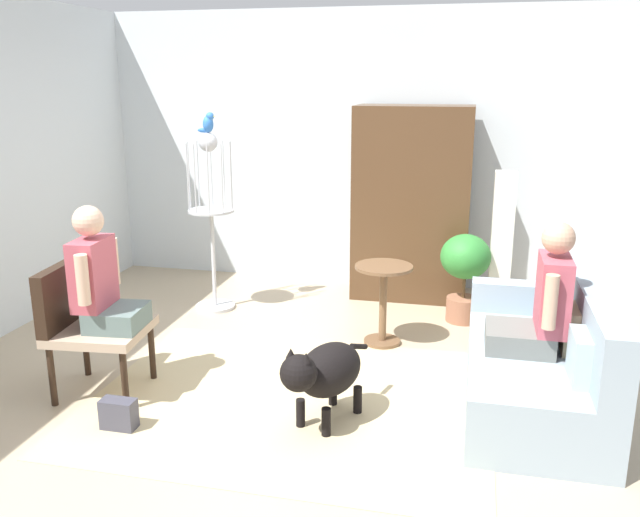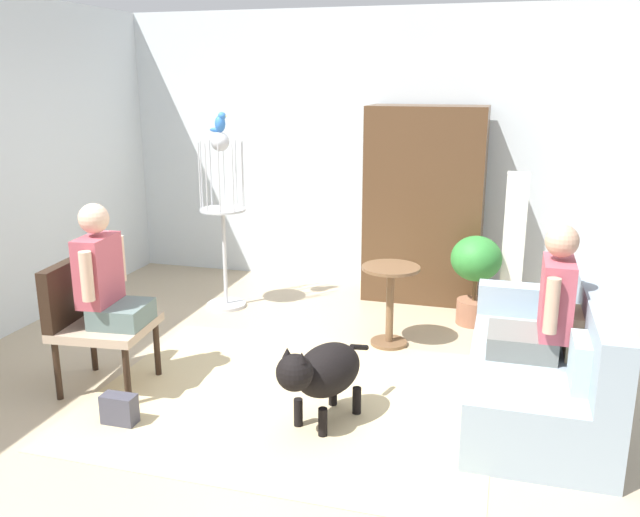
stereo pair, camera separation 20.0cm
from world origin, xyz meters
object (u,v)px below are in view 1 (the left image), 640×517
object	(u,v)px
dog	(325,371)
bird_cage_stand	(212,219)
couch	(544,365)
person_on_armchair	(100,279)
column_lamp	(501,248)
person_on_couch	(542,303)
armchair	(84,318)
round_end_table	(383,295)
parrot	(208,123)
potted_plant	(465,267)
handbag	(119,414)
armoire_cabinet	(412,203)

from	to	relation	value
dog	bird_cage_stand	distance (m)	2.42
couch	person_on_armchair	world-z (taller)	person_on_armchair
person_on_armchair	column_lamp	world-z (taller)	column_lamp
bird_cage_stand	dog	bearing A→B (deg)	-51.85
couch	column_lamp	size ratio (longest dim) A/B	1.24
person_on_couch	dog	world-z (taller)	person_on_couch
couch	armchair	size ratio (longest dim) A/B	1.84
round_end_table	column_lamp	xyz separation A→B (m)	(0.91, 0.79, 0.24)
person_on_couch	person_on_armchair	size ratio (longest dim) A/B	1.01
parrot	potted_plant	world-z (taller)	parrot
dog	person_on_armchair	bearing A→B (deg)	176.64
armchair	couch	bearing A→B (deg)	8.59
handbag	person_on_couch	bearing A→B (deg)	18.87
bird_cage_stand	parrot	world-z (taller)	parrot
round_end_table	armoire_cabinet	bearing A→B (deg)	86.33
armchair	potted_plant	xyz separation A→B (m)	(2.44, 1.95, -0.04)
column_lamp	bird_cage_stand	bearing A→B (deg)	-173.48
round_end_table	armoire_cabinet	xyz separation A→B (m)	(0.08, 1.30, 0.51)
potted_plant	handbag	distance (m)	3.12
armchair	round_end_table	distance (m)	2.24
armchair	person_on_couch	distance (m)	2.97
couch	column_lamp	world-z (taller)	column_lamp
couch	parrot	world-z (taller)	parrot
person_on_armchair	potted_plant	bearing A→B (deg)	40.01
person_on_couch	handbag	world-z (taller)	person_on_couch
parrot	handbag	distance (m)	2.73
couch	person_on_armchair	xyz separation A→B (m)	(-2.84, -0.44, 0.51)
potted_plant	handbag	bearing A→B (deg)	-129.95
person_on_armchair	round_end_table	bearing A→B (deg)	36.86
column_lamp	person_on_armchair	bearing A→B (deg)	-141.63
column_lamp	armoire_cabinet	xyz separation A→B (m)	(-0.83, 0.51, 0.26)
couch	parrot	xyz separation A→B (m)	(-2.77, 1.33, 1.40)
person_on_couch	parrot	bearing A→B (deg)	153.42
person_on_couch	armoire_cabinet	distance (m)	2.39
dog	potted_plant	size ratio (longest dim) A/B	1.02
person_on_armchair	bird_cage_stand	bearing A→B (deg)	87.95
armoire_cabinet	person_on_couch	bearing A→B (deg)	-64.78
person_on_couch	armoire_cabinet	xyz separation A→B (m)	(-1.02, 2.16, 0.19)
armchair	person_on_armchair	distance (m)	0.30
bird_cage_stand	armoire_cabinet	xyz separation A→B (m)	(1.71, 0.80, 0.07)
round_end_table	person_on_armchair	bearing A→B (deg)	-143.14
bird_cage_stand	column_lamp	world-z (taller)	bird_cage_stand
bird_cage_stand	handbag	world-z (taller)	bird_cage_stand
round_end_table	dog	xyz separation A→B (m)	(-0.17, -1.36, -0.06)
armchair	parrot	xyz separation A→B (m)	(0.21, 1.78, 1.16)
potted_plant	column_lamp	distance (m)	0.36
armchair	person_on_armchair	world-z (taller)	person_on_armchair
round_end_table	column_lamp	distance (m)	1.23
round_end_table	dog	distance (m)	1.37
couch	parrot	distance (m)	3.38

